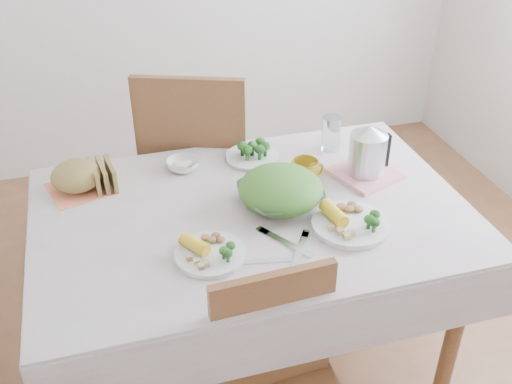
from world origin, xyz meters
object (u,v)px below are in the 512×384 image
object	(u,v)px
salad_bowl	(280,196)
yellow_mug	(305,171)
dining_table	(252,293)
electric_kettle	(368,148)
dinner_plate_right	(350,225)
dinner_plate_left	(210,254)
chair_far	(202,179)

from	to	relation	value
salad_bowl	yellow_mug	world-z (taller)	yellow_mug
dining_table	electric_kettle	distance (m)	0.70
yellow_mug	electric_kettle	xyz separation A→B (m)	(0.23, -0.03, 0.08)
dinner_plate_right	electric_kettle	distance (m)	0.36
dinner_plate_left	electric_kettle	distance (m)	0.75
chair_far	electric_kettle	xyz separation A→B (m)	(0.51, -0.62, 0.42)
chair_far	dinner_plate_right	world-z (taller)	chair_far
chair_far	dining_table	bearing A→B (deg)	113.68
yellow_mug	dinner_plate_right	bearing A→B (deg)	-82.36
salad_bowl	electric_kettle	world-z (taller)	electric_kettle
salad_bowl	yellow_mug	bearing A→B (deg)	42.89
dinner_plate_left	dinner_plate_right	xyz separation A→B (m)	(0.48, 0.02, 0.00)
dinner_plate_left	dinner_plate_right	world-z (taller)	dinner_plate_right
dinner_plate_right	chair_far	bearing A→B (deg)	109.53
yellow_mug	electric_kettle	world-z (taller)	electric_kettle
dining_table	yellow_mug	xyz separation A→B (m)	(0.24, 0.13, 0.43)
electric_kettle	yellow_mug	bearing A→B (deg)	166.84
salad_bowl	electric_kettle	xyz separation A→B (m)	(0.37, 0.10, 0.09)
chair_far	salad_bowl	bearing A→B (deg)	121.85
chair_far	dinner_plate_left	bearing A→B (deg)	101.10
chair_far	dinner_plate_left	size ratio (longest dim) A/B	4.71
dinner_plate_left	chair_far	bearing A→B (deg)	80.41
salad_bowl	dinner_plate_left	world-z (taller)	salad_bowl
dining_table	salad_bowl	distance (m)	0.43
yellow_mug	dinner_plate_left	bearing A→B (deg)	-141.94
dining_table	yellow_mug	size ratio (longest dim) A/B	12.94
chair_far	dinner_plate_left	world-z (taller)	chair_far
dining_table	dinner_plate_left	world-z (taller)	dinner_plate_left
dinner_plate_right	salad_bowl	bearing A→B (deg)	133.29
chair_far	yellow_mug	bearing A→B (deg)	136.08
chair_far	electric_kettle	world-z (taller)	chair_far
electric_kettle	salad_bowl	bearing A→B (deg)	-170.68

